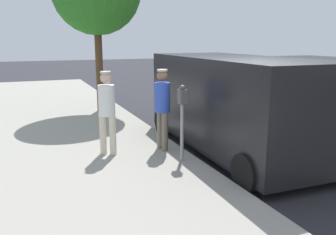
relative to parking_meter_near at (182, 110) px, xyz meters
The scene contains 6 objects.
ground_plane 1.80m from the parking_meter_near, behind, with size 80.00×80.00×0.00m, color #2D2D33.
sidewalk_slab 2.42m from the parking_meter_near, ahead, with size 5.00×32.00×0.15m, color #9E998E.
parking_meter_near is the anchor object (origin of this frame).
pedestrian_in_blue 0.81m from the parking_meter_near, 82.62° to the right, with size 0.34×0.36×1.76m.
pedestrian_in_white 1.58m from the parking_meter_near, 35.70° to the right, with size 0.34×0.34×1.75m.
parked_van 1.58m from the parking_meter_near, 161.20° to the right, with size 2.22×5.24×2.15m.
Camera 1 is at (4.15, 6.00, 2.52)m, focal length 37.62 mm.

